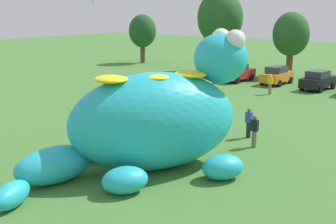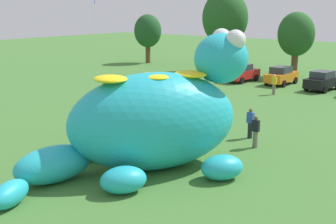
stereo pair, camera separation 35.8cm
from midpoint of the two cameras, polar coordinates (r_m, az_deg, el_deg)
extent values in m
plane|color=#427533|center=(22.18, -0.41, -6.24)|extent=(160.00, 160.00, 0.00)
ellipsoid|color=#23B2C6|center=(20.88, -2.17, -1.14)|extent=(7.24, 8.77, 4.42)
ellipsoid|color=#23B2C6|center=(21.82, 6.02, 6.56)|extent=(3.28, 3.37, 2.33)
sphere|color=white|center=(22.47, 6.06, 8.98)|extent=(0.93, 0.93, 0.93)
sphere|color=white|center=(21.36, 7.76, 8.74)|extent=(0.93, 0.93, 0.93)
ellipsoid|color=yellow|center=(21.18, 2.26, 4.66)|extent=(2.23, 2.09, 0.29)
ellipsoid|color=yellow|center=(20.48, -2.22, 4.38)|extent=(2.23, 2.09, 0.29)
ellipsoid|color=yellow|center=(19.87, -7.52, 4.02)|extent=(2.23, 2.09, 0.29)
ellipsoid|color=#23B2C6|center=(24.30, 0.52, -3.19)|extent=(2.10, 2.31, 1.08)
ellipsoid|color=#23B2C6|center=(20.12, 6.22, -6.72)|extent=(2.10, 2.31, 1.08)
ellipsoid|color=#23B2C6|center=(22.79, -9.29, -4.46)|extent=(2.10, 2.31, 1.08)
ellipsoid|color=#23B2C6|center=(18.67, -5.84, -8.30)|extent=(2.10, 2.31, 1.08)
ellipsoid|color=#23B2C6|center=(20.18, -14.26, -6.30)|extent=(2.29, 3.77, 1.55)
ellipsoid|color=#23B2C6|center=(18.35, -19.18, -9.59)|extent=(1.65, 2.23, 0.94)
cube|color=red|center=(46.36, 8.27, 4.62)|extent=(1.95, 4.20, 0.80)
cube|color=#2D333D|center=(46.15, 8.20, 5.46)|extent=(1.61, 2.06, 0.60)
cylinder|color=black|center=(47.93, 8.23, 4.40)|extent=(0.28, 0.65, 0.64)
cylinder|color=black|center=(47.04, 9.97, 4.18)|extent=(0.28, 0.65, 0.64)
cylinder|color=black|center=(45.85, 6.49, 4.07)|extent=(0.28, 0.65, 0.64)
cylinder|color=black|center=(44.91, 8.27, 3.84)|extent=(0.28, 0.65, 0.64)
cube|color=orange|center=(45.32, 12.97, 4.24)|extent=(1.71, 4.10, 0.80)
cube|color=#2D333D|center=(45.09, 12.93, 5.10)|extent=(1.50, 1.97, 0.60)
cylinder|color=black|center=(46.87, 12.66, 4.03)|extent=(0.24, 0.64, 0.64)
cylinder|color=black|center=(46.19, 14.57, 3.81)|extent=(0.24, 0.64, 0.64)
cylinder|color=black|center=(44.61, 11.26, 3.66)|extent=(0.24, 0.64, 0.64)
cylinder|color=black|center=(43.89, 13.25, 3.42)|extent=(0.24, 0.64, 0.64)
cube|color=black|center=(43.23, 17.67, 3.55)|extent=(2.05, 4.23, 0.80)
cube|color=#2D333D|center=(42.99, 17.64, 4.45)|extent=(1.66, 2.09, 0.60)
cylinder|color=black|center=(44.78, 17.35, 3.36)|extent=(0.30, 0.66, 0.64)
cylinder|color=black|center=(44.09, 19.34, 3.08)|extent=(0.30, 0.66, 0.64)
cylinder|color=black|center=(42.52, 15.86, 2.98)|extent=(0.30, 0.66, 0.64)
cylinder|color=black|center=(41.80, 17.93, 2.68)|extent=(0.30, 0.66, 0.64)
cylinder|color=brown|center=(61.11, -3.27, 7.05)|extent=(0.63, 0.63, 2.20)
ellipsoid|color=#1E4C23|center=(60.88, -3.31, 9.89)|extent=(3.51, 3.51, 4.22)
cylinder|color=brown|center=(53.43, 6.09, 6.69)|extent=(0.91, 0.91, 3.18)
ellipsoid|color=#235623|center=(53.14, 6.21, 11.40)|extent=(5.08, 5.08, 6.10)
cylinder|color=brown|center=(50.63, 14.42, 5.56)|extent=(0.67, 0.67, 2.36)
ellipsoid|color=#235623|center=(50.34, 14.63, 9.23)|extent=(3.77, 3.77, 4.52)
cylinder|color=black|center=(26.55, 9.44, -2.20)|extent=(0.26, 0.26, 0.88)
cube|color=#2D4CA5|center=(26.36, 9.50, -0.65)|extent=(0.38, 0.22, 0.60)
sphere|color=brown|center=(26.27, 9.53, 0.24)|extent=(0.22, 0.22, 0.22)
cylinder|color=#726656|center=(24.83, 10.08, -3.28)|extent=(0.26, 0.26, 0.88)
cube|color=black|center=(24.64, 10.15, -1.63)|extent=(0.38, 0.22, 0.60)
sphere|color=brown|center=(24.54, 10.19, -0.68)|extent=(0.22, 0.22, 0.22)
cylinder|color=#726656|center=(39.98, 12.11, 2.75)|extent=(0.26, 0.26, 0.88)
cube|color=gold|center=(39.86, 12.16, 3.80)|extent=(0.38, 0.22, 0.60)
sphere|color=beige|center=(39.80, 12.19, 4.40)|extent=(0.22, 0.22, 0.22)
cylinder|color=#2D334C|center=(39.18, 4.08, 2.80)|extent=(0.26, 0.26, 0.88)
cube|color=#338C4C|center=(39.05, 4.10, 3.87)|extent=(0.38, 0.22, 0.60)
sphere|color=#9E7051|center=(38.99, 4.11, 4.48)|extent=(0.22, 0.22, 0.22)
cylinder|color=brown|center=(28.06, -9.04, -2.13)|extent=(0.06, 0.06, 0.15)
cylinder|color=silver|center=(27.27, -9.37, 6.93)|extent=(0.01, 0.01, 8.74)
camera|label=1|loc=(0.18, -90.48, -0.11)|focal=49.80mm
camera|label=2|loc=(0.18, 89.52, 0.11)|focal=49.80mm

